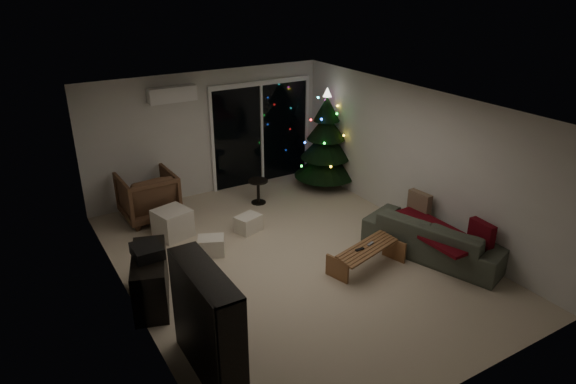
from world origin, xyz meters
The scene contains 18 objects.
room centered at (0.46, 1.49, 1.02)m, with size 6.50×7.51×2.60m.
bookshelf centered at (-2.25, -1.60, 0.66)m, with size 0.34×1.33×1.33m, color black, non-canonical shape.
media_cabinet centered at (-2.25, 0.05, 0.36)m, with size 0.44×1.16×0.73m, color black.
stereo centered at (-2.25, 0.05, 0.81)m, with size 0.37×0.44×0.16m, color black.
armchair centered at (-1.48, 2.68, 0.44)m, with size 0.95×0.98×0.89m, color brown.
ottoman centered at (-1.35, 1.77, 0.24)m, with size 0.54×0.54×0.49m, color silver.
cardboard_box_a centered at (-1.03, 0.84, 0.15)m, with size 0.42×0.32×0.30m, color white.
cardboard_box_b centered at (-0.15, 1.25, 0.15)m, with size 0.42×0.32×0.30m, color white.
side_table centered at (0.57, 2.22, 0.24)m, with size 0.39×0.39×0.48m, color black.
floor_lamp centered at (-1.23, 3.43, 0.94)m, with size 0.30×0.30×1.88m, color black.
sofa centered at (2.05, -1.04, 0.33)m, with size 2.24×0.88×0.65m, color #363930.
sofa_throw centered at (1.95, -1.04, 0.47)m, with size 0.70×1.61×0.05m, color #440910.
cushion_a centered at (2.30, -0.39, 0.59)m, with size 0.13×0.43×0.43m, color #90765F.
cushion_b centered at (2.30, -1.69, 0.59)m, with size 0.13×0.43×0.43m, color #440910.
coffee_table centered at (0.85, -0.81, 0.19)m, with size 1.18×0.41×0.37m, color brown, non-canonical shape.
remote_a centered at (0.70, -0.81, 0.38)m, with size 0.15×0.04×0.02m, color black.
remote_b centered at (0.95, -0.76, 0.38)m, with size 0.14×0.04×0.02m, color slate.
christmas_tree centered at (2.21, 2.29, 1.05)m, with size 1.31×1.31×2.11m, color black.
Camera 1 is at (-3.71, -6.04, 4.25)m, focal length 32.00 mm.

